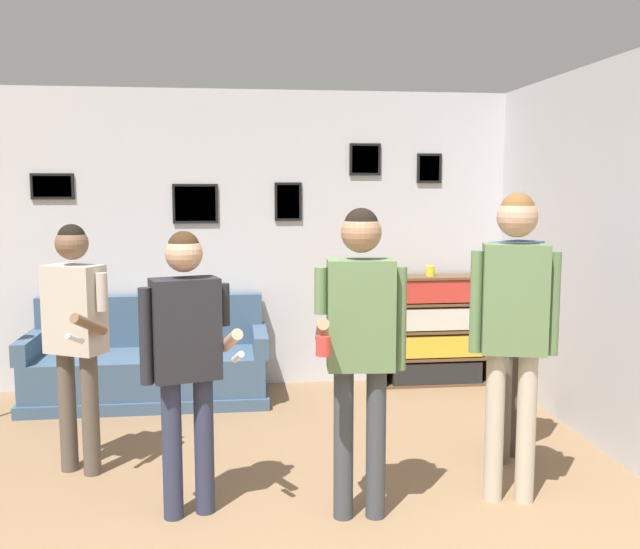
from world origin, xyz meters
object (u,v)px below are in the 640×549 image
Objects in this scene: person_spectator_far_right at (514,300)px; person_spectator_near_bookshelf at (514,312)px; couch at (149,367)px; person_watcher_holding_cup at (360,330)px; bookshelf at (435,330)px; drinking_cup at (430,271)px; person_player_foreground_center at (186,345)px; person_player_foreground_left at (75,323)px.

person_spectator_near_bookshelf is at bearing -112.18° from person_spectator_far_right.
person_watcher_holding_cup is at bearing -59.51° from couch.
bookshelf is 0.56m from drinking_cup.
person_player_foreground_center is 0.96m from person_watcher_holding_cup.
person_spectator_near_bookshelf is (2.59, -0.74, 0.14)m from person_player_foreground_left.
couch is 3.18m from person_spectator_far_right.
couch is at bearing 146.89° from person_spectator_far_right.
person_player_foreground_center is 0.91× the size of person_spectator_far_right.
person_spectator_far_right is 18.55× the size of drinking_cup.
person_watcher_holding_cup is at bearing -173.15° from person_spectator_near_bookshelf.
couch is 2.66m from drinking_cup.
person_spectator_near_bookshelf reaches higher than person_player_foreground_left.
person_spectator_far_right is at bearing -33.11° from couch.
person_spectator_far_right is at bearing 32.01° from person_watcher_holding_cup.
bookshelf is at bearing 83.87° from person_spectator_near_bookshelf.
person_spectator_far_right reaches higher than bookshelf.
person_spectator_near_bookshelf reaches higher than person_spectator_far_right.
person_spectator_far_right is (2.84, -0.12, 0.11)m from person_player_foreground_left.
drinking_cup is (1.12, 2.60, -0.00)m from person_watcher_holding_cup.
couch is 1.27× the size of person_player_foreground_left.
bookshelf is 2.91m from person_watcher_holding_cup.
person_spectator_near_bookshelf is 19.00× the size of drinking_cup.
person_player_foreground_left is (-2.85, -1.76, 0.47)m from bookshelf.
couch is 1.73m from person_player_foreground_left.
couch is at bearing 101.87° from person_player_foreground_center.
person_spectator_far_right is at bearing -88.77° from drinking_cup.
person_spectator_near_bookshelf is at bearing -1.08° from person_player_foreground_center.
person_player_foreground_left is 3.31m from drinking_cup.
person_player_foreground_left reaches higher than couch.
bookshelf is 0.59× the size of person_watcher_holding_cup.
person_spectator_near_bookshelf is 2.50m from drinking_cup.
person_player_foreground_center is (-2.12, -2.46, 0.47)m from bookshelf.
drinking_cup is (2.06, 2.46, 0.09)m from person_player_foreground_center.
person_player_foreground_center reaches higher than bookshelf.
person_watcher_holding_cup is 1.37m from person_spectator_far_right.
person_watcher_holding_cup reaches higher than person_player_foreground_left.
person_spectator_near_bookshelf is at bearing -96.13° from bookshelf.
person_spectator_near_bookshelf is at bearing -15.88° from person_player_foreground_left.
couch is 2.61m from bookshelf.
person_player_foreground_left is 16.92× the size of drinking_cup.
person_spectator_far_right is (0.25, 0.62, -0.03)m from person_spectator_near_bookshelf.
person_spectator_near_bookshelf is at bearing -44.64° from couch.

